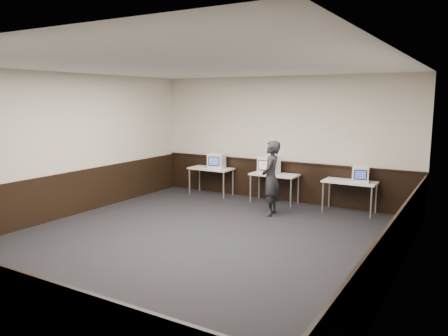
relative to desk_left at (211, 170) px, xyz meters
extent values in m
plane|color=black|center=(1.90, -3.60, -0.68)|extent=(8.00, 8.00, 0.00)
plane|color=white|center=(1.90, -3.60, 2.52)|extent=(8.00, 8.00, 0.00)
plane|color=beige|center=(1.90, 0.40, 0.92)|extent=(7.00, 0.00, 7.00)
plane|color=beige|center=(-1.60, -3.60, 0.92)|extent=(0.00, 8.00, 8.00)
plane|color=beige|center=(5.40, -3.60, 0.92)|extent=(0.00, 8.00, 8.00)
cube|color=black|center=(1.90, 0.38, -0.18)|extent=(6.98, 0.04, 1.00)
cube|color=black|center=(-1.58, -3.60, -0.18)|extent=(0.04, 7.98, 1.00)
cube|color=black|center=(5.38, -3.60, -0.18)|extent=(0.04, 7.98, 1.00)
cube|color=black|center=(1.90, 0.36, 0.34)|extent=(6.98, 0.06, 0.04)
cube|color=white|center=(0.00, 0.00, 0.05)|extent=(1.20, 0.60, 0.04)
cylinder|color=#999999|center=(-0.55, -0.25, -0.32)|extent=(0.04, 0.04, 0.71)
cylinder|color=#999999|center=(0.55, -0.25, -0.32)|extent=(0.04, 0.04, 0.71)
cylinder|color=#999999|center=(-0.55, 0.25, -0.32)|extent=(0.04, 0.04, 0.71)
cylinder|color=#999999|center=(0.55, 0.25, -0.32)|extent=(0.04, 0.04, 0.71)
cube|color=white|center=(1.90, 0.00, 0.05)|extent=(1.20, 0.60, 0.04)
cylinder|color=#999999|center=(1.35, -0.25, -0.32)|extent=(0.04, 0.04, 0.71)
cylinder|color=#999999|center=(2.45, -0.25, -0.32)|extent=(0.04, 0.04, 0.71)
cylinder|color=#999999|center=(1.35, 0.25, -0.32)|extent=(0.04, 0.04, 0.71)
cylinder|color=#999999|center=(2.45, 0.25, -0.32)|extent=(0.04, 0.04, 0.71)
cube|color=white|center=(3.80, 0.00, 0.05)|extent=(1.20, 0.60, 0.04)
cylinder|color=#999999|center=(3.25, -0.25, -0.32)|extent=(0.04, 0.04, 0.71)
cylinder|color=#999999|center=(4.35, -0.25, -0.32)|extent=(0.04, 0.04, 0.71)
cylinder|color=#999999|center=(3.25, 0.25, -0.32)|extent=(0.04, 0.04, 0.71)
cylinder|color=#999999|center=(4.35, 0.25, -0.32)|extent=(0.04, 0.04, 0.71)
cube|color=white|center=(0.19, -0.01, 0.28)|extent=(0.50, 0.52, 0.42)
cube|color=black|center=(0.24, -0.23, 0.30)|extent=(0.31, 0.08, 0.25)
cube|color=#345799|center=(0.24, -0.24, 0.30)|extent=(0.27, 0.06, 0.21)
cube|color=white|center=(1.76, -0.04, 0.29)|extent=(0.50, 0.52, 0.43)
cube|color=black|center=(1.72, -0.26, 0.31)|extent=(0.32, 0.07, 0.26)
cube|color=#ADBAA3|center=(1.72, -0.28, 0.31)|extent=(0.28, 0.05, 0.22)
cube|color=white|center=(4.04, -0.01, 0.25)|extent=(0.43, 0.45, 0.36)
cube|color=black|center=(4.08, -0.20, 0.27)|extent=(0.27, 0.07, 0.22)
cube|color=#3A48AD|center=(4.08, -0.21, 0.27)|extent=(0.23, 0.05, 0.18)
imported|color=black|center=(2.31, -1.12, 0.17)|extent=(0.52, 0.69, 1.70)
camera|label=1|loc=(6.33, -10.00, 1.95)|focal=35.00mm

